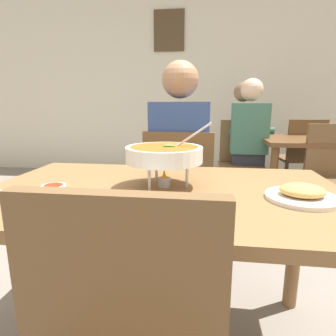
% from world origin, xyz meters
% --- Properties ---
extents(cafe_rear_partition, '(10.00, 0.10, 3.00)m').
position_xyz_m(cafe_rear_partition, '(0.00, 3.36, 1.50)').
color(cafe_rear_partition, beige).
rests_on(cafe_rear_partition, ground_plane).
extents(picture_frame_hung, '(0.44, 0.03, 0.56)m').
position_xyz_m(picture_frame_hung, '(-0.40, 3.30, 2.10)').
color(picture_frame_hung, '#4C3823').
extents(dining_table_main, '(1.38, 0.84, 0.73)m').
position_xyz_m(dining_table_main, '(0.00, 0.00, 0.63)').
color(dining_table_main, brown).
rests_on(dining_table_main, ground_plane).
extents(chair_diner_main, '(0.44, 0.44, 0.90)m').
position_xyz_m(chair_diner_main, '(-0.00, 0.71, 0.51)').
color(chair_diner_main, brown).
rests_on(chair_diner_main, ground_plane).
extents(diner_main, '(0.40, 0.45, 1.31)m').
position_xyz_m(diner_main, '(0.00, 0.74, 0.75)').
color(diner_main, '#2D2D38').
rests_on(diner_main, ground_plane).
extents(curry_bowl, '(0.33, 0.30, 0.26)m').
position_xyz_m(curry_bowl, '(0.00, 0.04, 0.86)').
color(curry_bowl, silver).
rests_on(curry_bowl, dining_table_main).
extents(rice_plate, '(0.24, 0.24, 0.06)m').
position_xyz_m(rice_plate, '(-0.02, -0.26, 0.75)').
color(rice_plate, white).
rests_on(rice_plate, dining_table_main).
extents(appetizer_plate, '(0.24, 0.24, 0.06)m').
position_xyz_m(appetizer_plate, '(0.49, -0.06, 0.75)').
color(appetizer_plate, white).
rests_on(appetizer_plate, dining_table_main).
extents(sauce_dish, '(0.09, 0.09, 0.02)m').
position_xyz_m(sauce_dish, '(-0.41, -0.07, 0.75)').
color(sauce_dish, white).
rests_on(sauce_dish, dining_table_main).
extents(napkin_folded, '(0.12, 0.09, 0.02)m').
position_xyz_m(napkin_folded, '(-0.55, -0.18, 0.74)').
color(napkin_folded, white).
rests_on(napkin_folded, dining_table_main).
extents(dining_table_far, '(1.00, 0.80, 0.73)m').
position_xyz_m(dining_table_far, '(1.22, 1.87, 0.60)').
color(dining_table_far, brown).
rests_on(dining_table_far, ground_plane).
extents(chair_bg_left, '(0.46, 0.46, 0.90)m').
position_xyz_m(chair_bg_left, '(0.53, 1.95, 0.51)').
color(chair_bg_left, brown).
rests_on(chair_bg_left, ground_plane).
extents(chair_bg_middle, '(0.46, 0.46, 0.90)m').
position_xyz_m(chair_bg_middle, '(0.65, 2.40, 0.51)').
color(chair_bg_middle, brown).
rests_on(chair_bg_middle, ground_plane).
extents(chair_bg_corner, '(0.45, 0.45, 0.90)m').
position_xyz_m(chair_bg_corner, '(1.23, 1.39, 0.51)').
color(chair_bg_corner, brown).
rests_on(chair_bg_corner, ground_plane).
extents(chair_bg_window, '(0.48, 0.48, 0.90)m').
position_xyz_m(chair_bg_window, '(1.26, 2.33, 0.51)').
color(chair_bg_window, brown).
rests_on(chair_bg_window, ground_plane).
extents(patron_bg_left, '(0.40, 0.45, 1.31)m').
position_xyz_m(patron_bg_left, '(0.60, 1.95, 0.75)').
color(patron_bg_left, '#2D2D38').
rests_on(patron_bg_left, ground_plane).
extents(patron_bg_middle, '(0.45, 0.40, 1.31)m').
position_xyz_m(patron_bg_middle, '(0.62, 2.43, 0.75)').
color(patron_bg_middle, '#2D2D38').
rests_on(patron_bg_middle, ground_plane).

